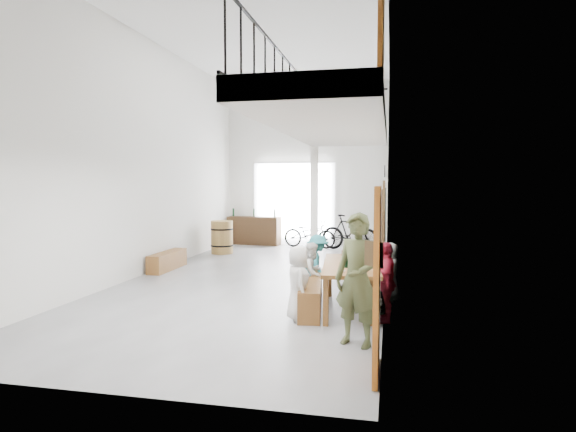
% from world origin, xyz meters
% --- Properties ---
extents(floor, '(12.00, 12.00, 0.00)m').
position_xyz_m(floor, '(0.00, 0.00, 0.00)').
color(floor, slate).
rests_on(floor, ground).
extents(room_walls, '(12.00, 12.00, 12.00)m').
position_xyz_m(room_walls, '(0.00, 0.00, 3.55)').
color(room_walls, silver).
rests_on(room_walls, ground).
extents(gateway_portal, '(2.80, 0.08, 2.80)m').
position_xyz_m(gateway_portal, '(-0.40, 5.94, 1.40)').
color(gateway_portal, white).
rests_on(gateway_portal, ground).
extents(right_wall_decor, '(0.07, 8.28, 5.07)m').
position_xyz_m(right_wall_decor, '(2.70, -1.87, 1.74)').
color(right_wall_decor, '#A24B15').
rests_on(right_wall_decor, ground).
extents(balcony, '(1.52, 5.62, 4.00)m').
position_xyz_m(balcony, '(1.98, -3.13, 2.96)').
color(balcony, silver).
rests_on(balcony, ground).
extents(tasting_table, '(1.09, 2.26, 0.79)m').
position_xyz_m(tasting_table, '(2.20, -2.26, 0.71)').
color(tasting_table, brown).
rests_on(tasting_table, ground).
extents(bench_inner, '(0.60, 2.15, 0.49)m').
position_xyz_m(bench_inner, '(1.53, -2.23, 0.24)').
color(bench_inner, brown).
rests_on(bench_inner, ground).
extents(bench_wall, '(0.23, 1.79, 0.41)m').
position_xyz_m(bench_wall, '(2.57, -2.22, 0.21)').
color(bench_wall, brown).
rests_on(bench_wall, ground).
extents(tableware, '(0.45, 1.47, 0.35)m').
position_xyz_m(tableware, '(2.24, -2.31, 0.93)').
color(tableware, black).
rests_on(tableware, tasting_table).
extents(side_bench, '(0.35, 1.56, 0.44)m').
position_xyz_m(side_bench, '(-2.50, 0.58, 0.22)').
color(side_bench, brown).
rests_on(side_bench, ground).
extents(oak_barrel, '(0.67, 0.67, 0.99)m').
position_xyz_m(oak_barrel, '(-2.11, 3.42, 0.49)').
color(oak_barrel, olive).
rests_on(oak_barrel, ground).
extents(serving_counter, '(1.86, 0.66, 0.96)m').
position_xyz_m(serving_counter, '(-1.75, 5.65, 0.48)').
color(serving_counter, '#3C2813').
rests_on(serving_counter, ground).
extents(counter_bottles, '(1.58, 0.19, 0.28)m').
position_xyz_m(counter_bottles, '(-1.75, 5.65, 1.10)').
color(counter_bottles, black).
rests_on(counter_bottles, serving_counter).
extents(guest_left_a, '(0.53, 0.66, 1.16)m').
position_xyz_m(guest_left_a, '(1.46, -3.01, 0.58)').
color(guest_left_a, silver).
rests_on(guest_left_a, ground).
extents(guest_left_b, '(0.31, 0.42, 1.08)m').
position_xyz_m(guest_left_b, '(1.44, -2.48, 0.54)').
color(guest_left_b, '#247179').
rests_on(guest_left_b, ground).
extents(guest_left_c, '(0.55, 0.62, 1.07)m').
position_xyz_m(guest_left_c, '(1.49, -1.83, 0.54)').
color(guest_left_c, silver).
rests_on(guest_left_c, ground).
extents(guest_left_d, '(0.63, 0.84, 1.15)m').
position_xyz_m(guest_left_d, '(1.50, -1.26, 0.58)').
color(guest_left_d, '#247179').
rests_on(guest_left_d, ground).
extents(guest_right_a, '(0.33, 0.74, 1.23)m').
position_xyz_m(guest_right_a, '(2.79, -2.83, 0.62)').
color(guest_right_a, '#BB203A').
rests_on(guest_right_a, ground).
extents(guest_right_b, '(0.42, 0.98, 1.02)m').
position_xyz_m(guest_right_b, '(2.73, -2.15, 0.51)').
color(guest_right_b, black).
rests_on(guest_right_b, ground).
extents(guest_right_c, '(0.35, 0.53, 1.07)m').
position_xyz_m(guest_right_c, '(2.84, -1.50, 0.53)').
color(guest_right_c, silver).
rests_on(guest_right_c, ground).
extents(host_standing, '(0.75, 0.63, 1.75)m').
position_xyz_m(host_standing, '(2.43, -3.99, 0.87)').
color(host_standing, '#404828').
rests_on(host_standing, ground).
extents(potted_plant, '(0.51, 0.48, 0.45)m').
position_xyz_m(potted_plant, '(2.45, 0.33, 0.22)').
color(potted_plant, '#174518').
rests_on(potted_plant, ground).
extents(bicycle_near, '(1.88, 0.99, 0.94)m').
position_xyz_m(bicycle_near, '(0.26, 5.22, 0.47)').
color(bicycle_near, black).
rests_on(bicycle_near, ground).
extents(bicycle_far, '(1.95, 1.05, 1.13)m').
position_xyz_m(bicycle_far, '(1.60, 4.89, 0.56)').
color(bicycle_far, black).
rests_on(bicycle_far, ground).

